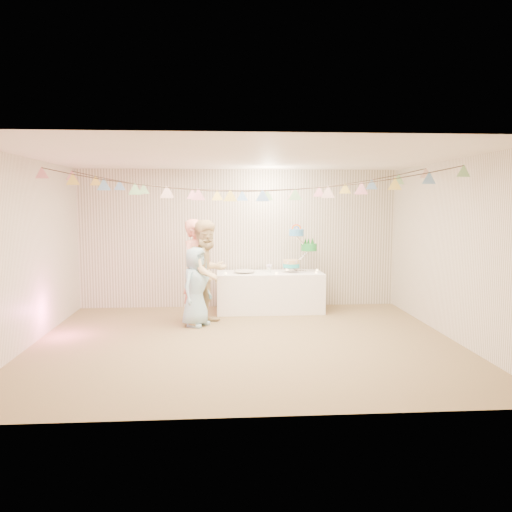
{
  "coord_description": "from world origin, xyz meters",
  "views": [
    {
      "loc": [
        -0.34,
        -6.93,
        1.99
      ],
      "look_at": [
        0.2,
        0.8,
        1.15
      ],
      "focal_mm": 35.0,
      "sensor_mm": 36.0,
      "label": 1
    }
  ],
  "objects": [
    {
      "name": "floor",
      "position": [
        0.0,
        0.0,
        0.0
      ],
      "size": [
        6.0,
        6.0,
        0.0
      ],
      "primitive_type": "plane",
      "color": "brown",
      "rests_on": "ground"
    },
    {
      "name": "posy",
      "position": [
        0.53,
        2.05,
        0.82
      ],
      "size": [
        0.13,
        0.13,
        0.15
      ],
      "primitive_type": null,
      "color": "white",
      "rests_on": "table"
    },
    {
      "name": "person_adult_a",
      "position": [
        -0.75,
        1.37,
        0.86
      ],
      "size": [
        0.69,
        0.75,
        1.71
      ],
      "primitive_type": "imported",
      "rotation": [
        0.0,
        0.0,
        0.97
      ],
      "color": "#E58B78",
      "rests_on": "floor"
    },
    {
      "name": "tealight_5",
      "position": [
        1.43,
        2.15,
        0.73
      ],
      "size": [
        0.04,
        0.04,
        0.03
      ],
      "primitive_type": "cylinder",
      "color": "#FFD88C",
      "rests_on": "table"
    },
    {
      "name": "tealight_4",
      "position": [
        1.35,
        1.82,
        0.73
      ],
      "size": [
        0.04,
        0.04,
        0.03
      ],
      "primitive_type": "cylinder",
      "color": "#FFD88C",
      "rests_on": "table"
    },
    {
      "name": "left_wall",
      "position": [
        -3.0,
        0.0,
        1.3
      ],
      "size": [
        5.0,
        5.0,
        0.0
      ],
      "primitive_type": "plane",
      "color": "silver",
      "rests_on": "ground"
    },
    {
      "name": "cake_middle",
      "position": [
        1.26,
        2.14,
        1.11
      ],
      "size": [
        0.27,
        0.27,
        0.22
      ],
      "primitive_type": null,
      "color": "green",
      "rests_on": "cake_stand"
    },
    {
      "name": "tealight_6",
      "position": [
        0.11,
        2.22,
        0.73
      ],
      "size": [
        0.04,
        0.04,
        0.03
      ],
      "primitive_type": "cylinder",
      "color": "#FFD88C",
      "rests_on": "table"
    },
    {
      "name": "front_wall",
      "position": [
        0.0,
        -2.5,
        1.3
      ],
      "size": [
        6.0,
        6.0,
        0.0
      ],
      "primitive_type": "plane",
      "color": "silver",
      "rests_on": "ground"
    },
    {
      "name": "tealight_2",
      "position": [
        0.63,
        1.78,
        0.73
      ],
      "size": [
        0.04,
        0.04,
        0.03
      ],
      "primitive_type": "cylinder",
      "color": "#FFD88C",
      "rests_on": "table"
    },
    {
      "name": "cake_stand",
      "position": [
        1.08,
        2.05,
        1.16
      ],
      "size": [
        0.72,
        0.43,
        0.81
      ],
      "primitive_type": null,
      "color": "silver",
      "rests_on": "table"
    },
    {
      "name": "back_wall",
      "position": [
        0.0,
        2.5,
        1.3
      ],
      "size": [
        6.0,
        6.0,
        0.0
      ],
      "primitive_type": "plane",
      "color": "silver",
      "rests_on": "ground"
    },
    {
      "name": "table",
      "position": [
        0.53,
        2.0,
        0.36
      ],
      "size": [
        1.92,
        0.77,
        0.72
      ],
      "primitive_type": "cube",
      "color": "white",
      "rests_on": "floor"
    },
    {
      "name": "bunting_back",
      "position": [
        0.0,
        1.1,
        2.35
      ],
      "size": [
        5.6,
        1.1,
        0.4
      ],
      "primitive_type": null,
      "color": "pink",
      "rests_on": "ceiling"
    },
    {
      "name": "right_wall",
      "position": [
        3.0,
        0.0,
        1.3
      ],
      "size": [
        5.0,
        5.0,
        0.0
      ],
      "primitive_type": "plane",
      "color": "silver",
      "rests_on": "ground"
    },
    {
      "name": "tealight_1",
      "position": [
        0.18,
        2.18,
        0.73
      ],
      "size": [
        0.04,
        0.04,
        0.03
      ],
      "primitive_type": "cylinder",
      "color": "#FFD88C",
      "rests_on": "table"
    },
    {
      "name": "cake_bottom",
      "position": [
        0.93,
        1.99,
        0.84
      ],
      "size": [
        0.31,
        0.31,
        0.15
      ],
      "primitive_type": null,
      "color": "#28BBB9",
      "rests_on": "cake_stand"
    },
    {
      "name": "tealight_0",
      "position": [
        -0.27,
        1.85,
        0.73
      ],
      "size": [
        0.04,
        0.04,
        0.03
      ],
      "primitive_type": "cylinder",
      "color": "#FFD88C",
      "rests_on": "table"
    },
    {
      "name": "cake_top_tier",
      "position": [
        1.02,
        2.02,
        1.38
      ],
      "size": [
        0.25,
        0.25,
        0.19
      ],
      "primitive_type": null,
      "color": "#408DCB",
      "rests_on": "cake_stand"
    },
    {
      "name": "person_child",
      "position": [
        -0.75,
        1.02,
        0.64
      ],
      "size": [
        0.68,
        0.75,
        1.28
      ],
      "primitive_type": "imported",
      "rotation": [
        0.0,
        0.0,
        1.0
      ],
      "color": "#93BED0",
      "rests_on": "floor"
    },
    {
      "name": "tealight_3",
      "position": [
        0.88,
        2.22,
        0.73
      ],
      "size": [
        0.04,
        0.04,
        0.03
      ],
      "primitive_type": "cylinder",
      "color": "#FFD88C",
      "rests_on": "table"
    },
    {
      "name": "ceiling",
      "position": [
        0.0,
        0.0,
        2.6
      ],
      "size": [
        6.0,
        6.0,
        0.0
      ],
      "primitive_type": "plane",
      "color": "silver",
      "rests_on": "ground"
    },
    {
      "name": "platter",
      "position": [
        0.07,
        1.95,
        0.76
      ],
      "size": [
        0.37,
        0.37,
        0.02
      ],
      "primitive_type": "cylinder",
      "color": "white",
      "rests_on": "table"
    },
    {
      "name": "person_adult_b",
      "position": [
        -0.57,
        1.15,
        0.85
      ],
      "size": [
        1.03,
        1.05,
        1.7
      ],
      "primitive_type": "imported",
      "rotation": [
        0.0,
        0.0,
        0.83
      ],
      "color": "#D0B380",
      "rests_on": "floor"
    },
    {
      "name": "bunting_front",
      "position": [
        0.0,
        -0.2,
        2.32
      ],
      "size": [
        5.6,
        0.9,
        0.36
      ],
      "primitive_type": null,
      "color": "#72A5E5",
      "rests_on": "ceiling"
    }
  ]
}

